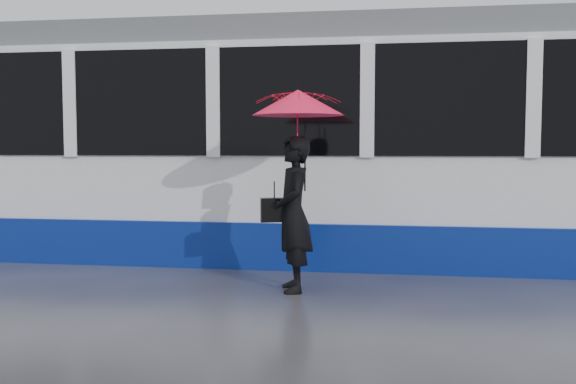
# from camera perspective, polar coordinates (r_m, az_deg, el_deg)

# --- Properties ---
(ground) EXTENTS (90.00, 90.00, 0.00)m
(ground) POSITION_cam_1_polar(r_m,az_deg,el_deg) (7.29, -4.38, -8.79)
(ground) COLOR #2B2B30
(ground) RESTS_ON ground
(rails) EXTENTS (34.00, 1.51, 0.02)m
(rails) POSITION_cam_1_polar(r_m,az_deg,el_deg) (9.69, -0.98, -5.48)
(rails) COLOR #3F3D38
(rails) RESTS_ON ground
(tram) EXTENTS (26.00, 2.56, 3.35)m
(tram) POSITION_cam_1_polar(r_m,az_deg,el_deg) (9.41, 10.32, 4.13)
(tram) COLOR white
(tram) RESTS_ON ground
(woman) EXTENTS (0.58, 0.73, 1.74)m
(woman) POSITION_cam_1_polar(r_m,az_deg,el_deg) (7.14, 0.48, -1.97)
(woman) COLOR black
(woman) RESTS_ON ground
(umbrella) EXTENTS (1.27, 1.27, 1.17)m
(umbrella) POSITION_cam_1_polar(r_m,az_deg,el_deg) (7.10, 0.89, 6.36)
(umbrella) COLOR #FF1597
(umbrella) RESTS_ON ground
(handbag) EXTENTS (0.34, 0.22, 0.45)m
(handbag) POSITION_cam_1_polar(r_m,az_deg,el_deg) (7.19, -1.23, -1.59)
(handbag) COLOR black
(handbag) RESTS_ON ground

